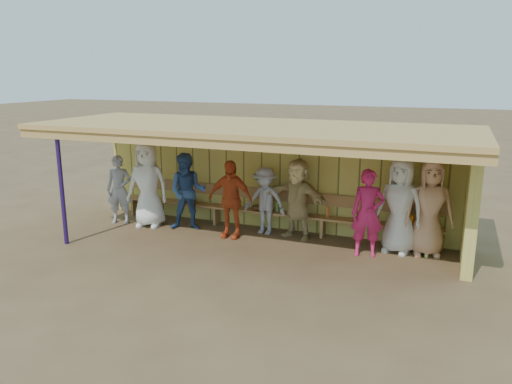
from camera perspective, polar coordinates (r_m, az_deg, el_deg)
ground at (r=10.52m, az=-0.71°, el=-5.98°), size 90.00×90.00×0.00m
player_a at (r=12.23m, az=-15.36°, el=0.28°), size 0.69×0.57×1.63m
player_b at (r=11.77m, az=-12.28°, el=0.81°), size 1.06×0.79×1.97m
player_c at (r=11.40m, az=-7.82°, el=0.04°), size 1.03×0.92×1.76m
player_d at (r=10.77m, az=-2.97°, el=-0.81°), size 1.01×0.46×1.70m
player_e at (r=11.02m, az=1.02°, el=-1.00°), size 1.01×0.64×1.50m
player_f at (r=10.75m, az=4.74°, el=-0.74°), size 1.70×0.98×1.75m
player_g at (r=9.89m, az=12.64°, el=-2.38°), size 0.70×0.53×1.72m
player_h at (r=10.24m, az=19.20°, el=-1.72°), size 1.05×0.81×1.91m
player_extra at (r=10.21m, az=16.10°, el=-1.56°), size 1.06×0.83×1.90m
dugout_structure at (r=10.58m, az=2.64°, el=3.61°), size 8.80×3.20×2.50m
bench at (r=11.36m, az=1.44°, el=-1.73°), size 7.60×0.34×0.93m
dugout_equipment at (r=11.48m, az=-1.73°, el=-1.76°), size 5.89×0.62×0.80m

